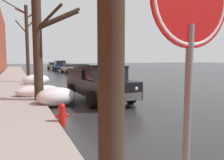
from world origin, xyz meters
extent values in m
cube|color=gray|center=(-5.87, 18.00, 0.07)|extent=(2.90, 80.00, 0.14)
ellipsoid|color=white|center=(-4.13, 16.92, 0.44)|extent=(1.99, 1.05, 0.87)
ellipsoid|color=white|center=(-3.91, 17.03, 0.30)|extent=(0.72, 0.60, 0.60)
ellipsoid|color=white|center=(-3.86, 16.73, 0.37)|extent=(0.90, 0.75, 0.75)
ellipsoid|color=white|center=(3.64, 22.88, 0.44)|extent=(2.77, 0.94, 0.88)
ellipsoid|color=white|center=(3.16, 23.01, 0.27)|extent=(0.65, 0.55, 0.55)
ellipsoid|color=white|center=(3.27, 23.04, 0.23)|extent=(0.54, 0.45, 0.45)
ellipsoid|color=white|center=(-4.47, 11.18, 0.34)|extent=(2.36, 1.17, 0.68)
ellipsoid|color=white|center=(-4.30, 11.38, 0.29)|extent=(0.70, 0.58, 0.58)
ellipsoid|color=white|center=(3.96, 18.67, 0.40)|extent=(1.88, 1.49, 0.80)
ellipsoid|color=white|center=(4.27, 18.78, 0.25)|extent=(0.59, 0.49, 0.49)
ellipsoid|color=white|center=(-3.96, 8.76, 0.41)|extent=(1.73, 1.31, 0.82)
ellipsoid|color=white|center=(-3.52, 8.89, 0.29)|extent=(0.70, 0.58, 0.58)
cylinder|color=#382B1E|center=(-4.59, 9.84, 3.62)|extent=(0.43, 0.43, 7.24)
cylinder|color=#382B1E|center=(-3.63, 9.62, 4.01)|extent=(2.01, 0.60, 1.05)
cylinder|color=#382B1E|center=(-4.12, 9.24, 3.94)|extent=(1.08, 1.32, 1.07)
cylinder|color=#382B1E|center=(-3.73, 9.35, 3.84)|extent=(1.85, 1.15, 0.92)
cylinder|color=#382B1E|center=(-4.54, 10.48, 4.61)|extent=(0.26, 1.39, 1.03)
cylinder|color=#382B1E|center=(-4.59, 18.79, 3.27)|extent=(0.28, 0.28, 6.54)
cylinder|color=#382B1E|center=(-4.99, 19.49, 6.15)|extent=(0.91, 1.48, 0.72)
cylinder|color=#382B1E|center=(-4.03, 19.00, 5.91)|extent=(1.23, 0.55, 0.92)
cylinder|color=#382B1E|center=(-5.51, 19.00, 6.40)|extent=(1.89, 0.50, 1.10)
cylinder|color=#382B1E|center=(-5.01, 18.32, 4.66)|extent=(0.94, 1.05, 0.93)
cylinder|color=#382B1E|center=(-4.13, 18.96, 5.22)|extent=(1.04, 0.46, 1.19)
cube|color=black|center=(-1.77, 9.29, 0.74)|extent=(2.12, 5.14, 0.76)
cube|color=black|center=(-1.74, 8.58, 1.44)|extent=(1.75, 1.69, 0.64)
cube|color=black|center=(-1.74, 8.58, 1.72)|extent=(1.79, 1.74, 0.08)
cube|color=black|center=(-0.90, 10.33, 1.34)|extent=(0.19, 2.43, 0.44)
cube|color=black|center=(-2.71, 10.26, 1.34)|extent=(0.19, 2.43, 0.44)
cube|color=black|center=(-1.86, 11.77, 1.34)|extent=(1.82, 0.17, 0.44)
cube|color=#B7B7BC|center=(-1.67, 6.82, 0.54)|extent=(1.83, 0.19, 0.32)
sphere|color=white|center=(-1.04, 6.80, 0.86)|extent=(0.16, 0.16, 0.16)
sphere|color=white|center=(-2.29, 6.75, 0.86)|extent=(0.16, 0.16, 0.16)
cylinder|color=black|center=(-0.73, 7.81, 0.36)|extent=(0.25, 0.73, 0.72)
cylinder|color=black|center=(-2.68, 7.73, 0.36)|extent=(0.25, 0.73, 0.72)
cylinder|color=black|center=(-0.85, 10.84, 0.36)|extent=(0.25, 0.73, 0.72)
cylinder|color=black|center=(-2.80, 10.77, 0.36)|extent=(0.25, 0.73, 0.72)
cube|color=maroon|center=(1.19, 17.08, 0.60)|extent=(1.74, 3.92, 0.60)
cube|color=black|center=(1.19, 17.27, 1.16)|extent=(1.48, 2.04, 0.52)
cube|color=maroon|center=(1.19, 17.27, 1.39)|extent=(1.51, 2.08, 0.06)
cube|color=black|center=(1.16, 15.18, 0.42)|extent=(1.66, 0.14, 0.22)
cube|color=black|center=(1.21, 18.97, 0.42)|extent=(1.66, 0.14, 0.22)
cylinder|color=black|center=(2.04, 15.86, 0.30)|extent=(0.19, 0.60, 0.60)
cylinder|color=black|center=(0.31, 15.88, 0.30)|extent=(0.19, 0.60, 0.60)
cylinder|color=black|center=(2.06, 18.27, 0.30)|extent=(0.19, 0.60, 0.60)
cylinder|color=black|center=(0.34, 18.29, 0.30)|extent=(0.19, 0.60, 0.60)
sphere|color=silver|center=(1.71, 15.14, 0.68)|extent=(0.14, 0.14, 0.14)
sphere|color=silver|center=(0.61, 15.15, 0.68)|extent=(0.14, 0.14, 0.14)
cube|color=#1E5633|center=(1.81, 24.46, 0.60)|extent=(1.84, 3.91, 0.60)
cube|color=black|center=(1.80, 24.65, 1.16)|extent=(1.53, 2.05, 0.52)
cube|color=#1E5633|center=(1.80, 24.65, 1.39)|extent=(1.56, 2.10, 0.06)
cube|color=black|center=(1.89, 22.59, 0.42)|extent=(1.65, 0.19, 0.22)
cube|color=black|center=(1.73, 26.32, 0.42)|extent=(1.65, 0.19, 0.22)
cylinder|color=black|center=(2.72, 23.30, 0.30)|extent=(0.21, 0.61, 0.60)
cylinder|color=black|center=(1.00, 23.23, 0.30)|extent=(0.21, 0.61, 0.60)
cylinder|color=black|center=(2.62, 25.68, 0.30)|extent=(0.21, 0.61, 0.60)
cylinder|color=black|center=(0.90, 25.61, 0.30)|extent=(0.21, 0.61, 0.60)
sphere|color=silver|center=(2.44, 22.58, 0.68)|extent=(0.14, 0.14, 0.14)
sphere|color=silver|center=(1.35, 22.54, 0.68)|extent=(0.14, 0.14, 0.14)
cube|color=silver|center=(1.67, 30.33, 0.60)|extent=(1.80, 4.27, 0.60)
cube|color=black|center=(1.67, 30.54, 1.16)|extent=(1.48, 2.24, 0.52)
cube|color=silver|center=(1.67, 30.54, 1.39)|extent=(1.52, 2.29, 0.06)
cube|color=slate|center=(1.76, 28.28, 0.42)|extent=(1.59, 0.19, 0.22)
cube|color=slate|center=(1.59, 32.38, 0.42)|extent=(1.59, 0.19, 0.22)
cylinder|color=black|center=(2.56, 29.06, 0.30)|extent=(0.21, 0.61, 0.60)
cylinder|color=black|center=(0.90, 28.99, 0.30)|extent=(0.21, 0.61, 0.60)
cylinder|color=black|center=(2.45, 31.66, 0.30)|extent=(0.21, 0.61, 0.60)
cylinder|color=black|center=(0.79, 31.59, 0.30)|extent=(0.21, 0.61, 0.60)
sphere|color=silver|center=(2.29, 28.27, 0.68)|extent=(0.14, 0.14, 0.14)
sphere|color=silver|center=(1.24, 28.22, 0.68)|extent=(0.14, 0.14, 0.14)
cube|color=navy|center=(1.38, 36.54, 0.74)|extent=(1.96, 4.67, 0.80)
cube|color=black|center=(1.38, 36.59, 1.48)|extent=(1.66, 3.28, 0.68)
cube|color=navy|center=(1.38, 36.59, 1.79)|extent=(1.70, 3.35, 0.06)
cube|color=black|center=(1.29, 34.29, 0.46)|extent=(1.74, 0.19, 0.22)
cube|color=black|center=(1.47, 38.79, 0.46)|extent=(1.74, 0.19, 0.22)
cylinder|color=black|center=(2.23, 35.08, 0.34)|extent=(0.21, 0.69, 0.68)
cylinder|color=black|center=(0.41, 35.15, 0.34)|extent=(0.21, 0.69, 0.68)
cylinder|color=black|center=(2.34, 37.93, 0.34)|extent=(0.21, 0.69, 0.68)
cylinder|color=black|center=(0.53, 38.00, 0.34)|extent=(0.21, 0.69, 0.68)
sphere|color=silver|center=(1.86, 34.24, 0.82)|extent=(0.14, 0.14, 0.14)
sphere|color=silver|center=(0.71, 34.29, 0.82)|extent=(0.14, 0.14, 0.14)
cube|color=slate|center=(1.19, 42.90, 0.60)|extent=(1.83, 4.09, 0.60)
cube|color=black|center=(1.20, 43.10, 1.16)|extent=(1.51, 2.15, 0.52)
cube|color=slate|center=(1.20, 43.10, 1.39)|extent=(1.54, 2.20, 0.06)
cube|color=#303032|center=(1.09, 40.95, 0.42)|extent=(1.61, 0.20, 0.22)
cube|color=#303032|center=(1.28, 44.85, 0.42)|extent=(1.61, 0.20, 0.22)
cylinder|color=black|center=(1.96, 41.62, 0.30)|extent=(0.21, 0.61, 0.60)
cylinder|color=black|center=(0.29, 41.70, 0.30)|extent=(0.21, 0.61, 0.60)
cylinder|color=black|center=(2.09, 44.10, 0.30)|extent=(0.21, 0.61, 0.60)
cylinder|color=black|center=(0.41, 44.18, 0.30)|extent=(0.21, 0.61, 0.60)
sphere|color=silver|center=(1.62, 40.89, 0.68)|extent=(0.14, 0.14, 0.14)
sphere|color=silver|center=(0.56, 40.94, 0.68)|extent=(0.14, 0.14, 0.14)
cylinder|color=red|center=(-4.30, 5.82, 0.28)|extent=(0.22, 0.22, 0.55)
sphere|color=red|center=(-4.30, 5.82, 0.61)|extent=(0.21, 0.21, 0.21)
cylinder|color=red|center=(-4.46, 5.82, 0.30)|extent=(0.10, 0.09, 0.09)
cylinder|color=red|center=(-4.14, 5.82, 0.30)|extent=(0.10, 0.09, 0.09)
camera|label=1|loc=(-5.56, -0.77, 2.08)|focal=34.21mm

